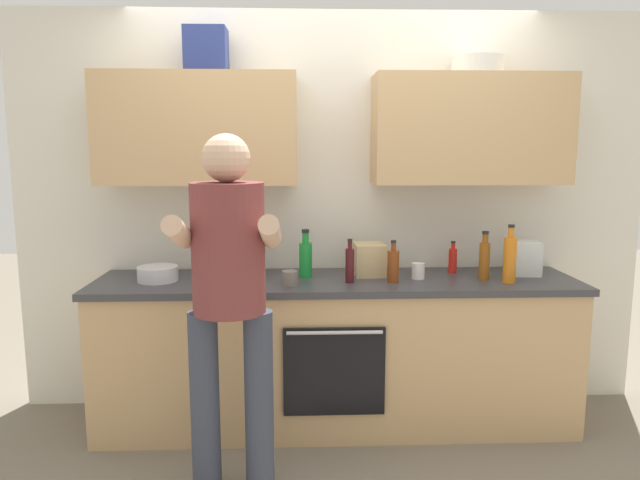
# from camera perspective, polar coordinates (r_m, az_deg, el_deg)

# --- Properties ---
(ground_plane) EXTENTS (12.00, 12.00, 0.00)m
(ground_plane) POSITION_cam_1_polar(r_m,az_deg,el_deg) (3.74, 1.57, -17.42)
(ground_plane) COLOR #756B5B
(back_wall_unit) EXTENTS (4.00, 0.38, 2.50)m
(back_wall_unit) POSITION_cam_1_polar(r_m,az_deg,el_deg) (3.63, 1.37, 6.37)
(back_wall_unit) COLOR silver
(back_wall_unit) RESTS_ON ground
(counter) EXTENTS (2.84, 0.67, 0.90)m
(counter) POSITION_cam_1_polar(r_m,az_deg,el_deg) (3.56, 1.60, -10.91)
(counter) COLOR tan
(counter) RESTS_ON ground
(person_standing) EXTENTS (0.49, 0.45, 1.73)m
(person_standing) POSITION_cam_1_polar(r_m,az_deg,el_deg) (2.75, -8.91, -4.54)
(person_standing) COLOR #383D4C
(person_standing) RESTS_ON ground
(bottle_vinegar) EXTENTS (0.07, 0.07, 0.24)m
(bottle_vinegar) POSITION_cam_1_polar(r_m,az_deg,el_deg) (3.36, 7.19, -2.50)
(bottle_vinegar) COLOR brown
(bottle_vinegar) RESTS_ON counter
(bottle_syrup) EXTENTS (0.06, 0.06, 0.29)m
(bottle_syrup) POSITION_cam_1_polar(r_m,az_deg,el_deg) (3.53, 15.83, -1.82)
(bottle_syrup) COLOR #8C4C14
(bottle_syrup) RESTS_ON counter
(bottle_juice) EXTENTS (0.07, 0.07, 0.34)m
(bottle_juice) POSITION_cam_1_polar(r_m,az_deg,el_deg) (3.49, 18.13, -1.74)
(bottle_juice) COLOR orange
(bottle_juice) RESTS_ON counter
(bottle_hotsauce) EXTENTS (0.05, 0.05, 0.20)m
(bottle_hotsauce) POSITION_cam_1_polar(r_m,az_deg,el_deg) (3.69, 12.89, -1.89)
(bottle_hotsauce) COLOR red
(bottle_hotsauce) RESTS_ON counter
(bottle_soda) EXTENTS (0.08, 0.08, 0.29)m
(bottle_soda) POSITION_cam_1_polar(r_m,az_deg,el_deg) (3.46, -1.42, -1.76)
(bottle_soda) COLOR #198C33
(bottle_soda) RESTS_ON counter
(bottle_soy) EXTENTS (0.07, 0.07, 0.34)m
(bottle_soy) POSITION_cam_1_polar(r_m,az_deg,el_deg) (3.63, -7.98, -0.85)
(bottle_soy) COLOR black
(bottle_soy) RESTS_ON counter
(bottle_wine) EXTENTS (0.05, 0.05, 0.25)m
(bottle_wine) POSITION_cam_1_polar(r_m,az_deg,el_deg) (3.33, 2.94, -2.39)
(bottle_wine) COLOR #471419
(bottle_wine) RESTS_ON counter
(cup_stoneware) EXTENTS (0.09, 0.09, 0.08)m
(cup_stoneware) POSITION_cam_1_polar(r_m,az_deg,el_deg) (3.28, -2.98, -3.76)
(cup_stoneware) COLOR slate
(cup_stoneware) RESTS_ON counter
(cup_coffee) EXTENTS (0.08, 0.08, 0.09)m
(cup_coffee) POSITION_cam_1_polar(r_m,az_deg,el_deg) (3.48, 9.61, -3.01)
(cup_coffee) COLOR white
(cup_coffee) RESTS_ON counter
(cup_tea) EXTENTS (0.09, 0.09, 0.10)m
(cup_tea) POSITION_cam_1_polar(r_m,az_deg,el_deg) (3.61, -9.71, -2.57)
(cup_tea) COLOR #33598C
(cup_tea) RESTS_ON counter
(mixing_bowl) EXTENTS (0.23, 0.23, 0.09)m
(mixing_bowl) POSITION_cam_1_polar(r_m,az_deg,el_deg) (3.51, -15.63, -3.21)
(mixing_bowl) COLOR silver
(mixing_bowl) RESTS_ON counter
(grocery_bag_rice) EXTENTS (0.19, 0.18, 0.16)m
(grocery_bag_rice) POSITION_cam_1_polar(r_m,az_deg,el_deg) (3.42, -7.58, -2.64)
(grocery_bag_rice) COLOR beige
(grocery_bag_rice) RESTS_ON counter
(grocery_bag_produce) EXTENTS (0.21, 0.19, 0.21)m
(grocery_bag_produce) POSITION_cam_1_polar(r_m,az_deg,el_deg) (3.75, 19.32, -1.67)
(grocery_bag_produce) COLOR silver
(grocery_bag_produce) RESTS_ON counter
(grocery_bag_bread) EXTENTS (0.19, 0.20, 0.19)m
(grocery_bag_bread) POSITION_cam_1_polar(r_m,az_deg,el_deg) (3.54, 4.84, -1.91)
(grocery_bag_bread) COLOR tan
(grocery_bag_bread) RESTS_ON counter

